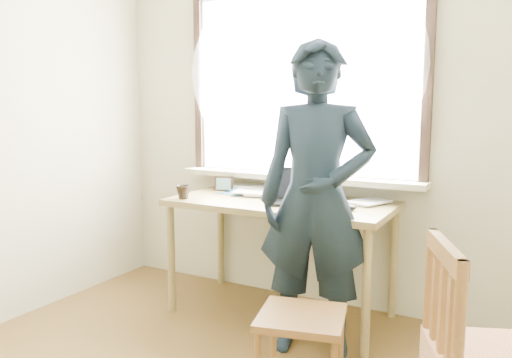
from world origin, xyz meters
The scene contains 12 objects.
room_shell centered at (-0.02, 0.20, 1.64)m, with size 3.52×4.02×2.61m.
desk centered at (-0.18, 1.63, 0.72)m, with size 1.50×0.75×0.80m.
laptop centered at (-0.08, 1.60, 0.86)m, with size 0.40×0.36×0.23m.
mug_white centered at (-0.31, 1.83, 0.85)m, with size 0.11×0.11×0.09m, color white.
mug_dark centered at (-0.81, 1.36, 0.85)m, with size 0.10×0.10×0.09m, color black.
mouse centered at (0.32, 1.53, 0.82)m, with size 0.09×0.07×0.04m, color black.
desk_clutter centered at (-0.67, 1.81, 0.82)m, with size 0.59×0.49×0.04m.
book_a centered at (-0.58, 1.84, 0.82)m, with size 0.20×0.27×0.03m, color white.
book_b centered at (0.28, 1.83, 0.81)m, with size 0.19×0.26×0.02m, color white.
picture_frame centered at (-0.71, 1.73, 0.86)m, with size 0.14×0.06×0.11m.
work_chair centered at (0.34, 0.78, 0.36)m, with size 0.50×0.48×0.42m.
person centered at (0.22, 1.25, 0.90)m, with size 0.66×0.43×1.81m, color black.
Camera 1 is at (1.26, -1.37, 1.42)m, focal length 35.00 mm.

